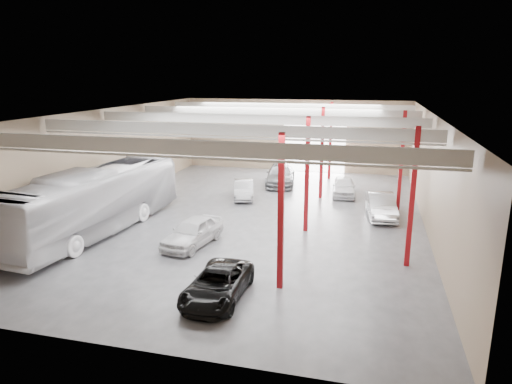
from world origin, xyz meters
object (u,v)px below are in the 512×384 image
at_px(coach_bus, 95,201).
at_px(car_row_b, 244,189).
at_px(car_row_c, 281,175).
at_px(car_right_far, 344,186).
at_px(car_row_a, 193,232).
at_px(car_right_near, 381,206).
at_px(black_sedan, 218,284).

relative_size(coach_bus, car_row_b, 3.35).
xyz_separation_m(car_row_c, car_right_far, (5.62, -2.50, -0.11)).
relative_size(car_row_a, car_right_near, 0.95).
xyz_separation_m(coach_bus, car_row_b, (6.50, 9.87, -1.27)).
relative_size(black_sedan, car_row_c, 0.81).
relative_size(black_sedan, car_row_b, 1.14).
distance_m(black_sedan, car_row_b, 16.54).
relative_size(car_row_b, car_right_near, 0.86).
xyz_separation_m(car_row_b, car_right_near, (10.30, -2.50, 0.11)).
bearing_deg(car_right_near, black_sedan, -123.13).
relative_size(car_row_a, car_right_far, 1.06).
bearing_deg(black_sedan, car_row_a, 121.59).
bearing_deg(car_row_c, car_right_far, -32.06).
bearing_deg(black_sedan, coach_bus, 148.04).
distance_m(coach_bus, black_sedan, 11.84).
xyz_separation_m(car_row_a, car_row_b, (0.00, 10.50, -0.10)).
bearing_deg(car_right_near, car_row_b, 159.90).
relative_size(black_sedan, car_row_a, 1.03).
distance_m(coach_bus, car_right_far, 18.85).
height_order(coach_bus, car_row_c, coach_bus).
xyz_separation_m(coach_bus, car_right_near, (16.80, 7.37, -1.16)).
bearing_deg(car_row_a, black_sedan, -49.16).
height_order(car_row_b, car_row_c, car_row_c).
height_order(black_sedan, car_row_b, car_row_b).
relative_size(black_sedan, car_right_far, 1.09).
height_order(coach_bus, black_sedan, coach_bus).
bearing_deg(coach_bus, car_row_a, -0.56).
relative_size(car_row_a, car_row_c, 0.79).
distance_m(black_sedan, car_right_near, 15.31).
height_order(car_row_b, car_right_near, car_right_near).
xyz_separation_m(black_sedan, car_row_c, (-1.54, 21.38, 0.19)).
xyz_separation_m(black_sedan, car_row_a, (-3.43, 5.68, 0.13)).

